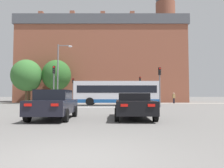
% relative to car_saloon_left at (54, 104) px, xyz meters
% --- Properties ---
extents(ground_plane, '(400.00, 400.00, 0.00)m').
position_rel_car_saloon_left_xyz_m(ground_plane, '(2.22, -7.22, -0.78)').
color(ground_plane, '#605E5B').
extents(stop_line_strip, '(8.58, 0.30, 0.01)m').
position_rel_car_saloon_left_xyz_m(stop_line_strip, '(2.22, 11.14, -0.78)').
color(stop_line_strip, silver).
rests_on(stop_line_strip, ground_plane).
extents(far_pavement, '(69.53, 2.50, 0.01)m').
position_rel_car_saloon_left_xyz_m(far_pavement, '(2.22, 23.40, -0.78)').
color(far_pavement, gray).
rests_on(far_pavement, ground_plane).
extents(brick_civic_building, '(31.71, 10.59, 23.81)m').
position_rel_car_saloon_left_xyz_m(brick_civic_building, '(1.43, 31.83, 7.54)').
color(brick_civic_building, brown).
rests_on(brick_civic_building, ground_plane).
extents(car_saloon_left, '(2.03, 4.30, 1.54)m').
position_rel_car_saloon_left_xyz_m(car_saloon_left, '(0.00, 0.00, 0.00)').
color(car_saloon_left, black).
rests_on(car_saloon_left, ground_plane).
extents(car_roadster_right, '(2.15, 4.79, 1.37)m').
position_rel_car_saloon_left_xyz_m(car_roadster_right, '(4.25, 0.45, -0.08)').
color(car_roadster_right, black).
rests_on(car_roadster_right, ground_plane).
extents(bus_crossing_lead, '(10.64, 2.71, 3.03)m').
position_rel_car_saloon_left_xyz_m(bus_crossing_lead, '(3.65, 16.30, 0.84)').
color(bus_crossing_lead, silver).
rests_on(bus_crossing_lead, ground_plane).
extents(traffic_light_far_left, '(0.26, 0.31, 4.00)m').
position_rel_car_saloon_left_xyz_m(traffic_light_far_left, '(-3.12, 23.07, 1.92)').
color(traffic_light_far_left, slate).
rests_on(traffic_light_far_left, ground_plane).
extents(traffic_light_near_left, '(0.26, 0.31, 4.35)m').
position_rel_car_saloon_left_xyz_m(traffic_light_near_left, '(-3.04, 11.23, 2.14)').
color(traffic_light_near_left, slate).
rests_on(traffic_light_near_left, ground_plane).
extents(traffic_light_far_right, '(0.26, 0.31, 4.19)m').
position_rel_car_saloon_left_xyz_m(traffic_light_far_right, '(7.47, 22.62, 2.04)').
color(traffic_light_far_right, slate).
rests_on(traffic_light_far_right, ground_plane).
extents(traffic_light_near_right, '(0.26, 0.31, 4.20)m').
position_rel_car_saloon_left_xyz_m(traffic_light_near_right, '(8.06, 11.23, 2.04)').
color(traffic_light_near_right, slate).
rests_on(traffic_light_near_right, ground_plane).
extents(street_lamp_junction, '(1.88, 0.36, 7.79)m').
position_rel_car_saloon_left_xyz_m(street_lamp_junction, '(-3.55, 16.11, 3.90)').
color(street_lamp_junction, slate).
rests_on(street_lamp_junction, ground_plane).
extents(pedestrian_waiting, '(0.45, 0.35, 1.71)m').
position_rel_car_saloon_left_xyz_m(pedestrian_waiting, '(12.76, 22.72, 0.22)').
color(pedestrian_waiting, black).
rests_on(pedestrian_waiting, ground_plane).
extents(tree_by_building, '(4.81, 4.81, 7.18)m').
position_rel_car_saloon_left_xyz_m(tree_by_building, '(-6.19, 24.66, 3.86)').
color(tree_by_building, '#4C3823').
rests_on(tree_by_building, ground_plane).
extents(tree_kerbside, '(4.82, 4.82, 7.02)m').
position_rel_car_saloon_left_xyz_m(tree_kerbside, '(-10.67, 23.35, 3.70)').
color(tree_kerbside, '#4C3823').
rests_on(tree_kerbside, ground_plane).
extents(tree_distant, '(3.60, 3.60, 5.75)m').
position_rel_car_saloon_left_xyz_m(tree_distant, '(-10.63, 24.53, 3.06)').
color(tree_distant, '#4C3823').
rests_on(tree_distant, ground_plane).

